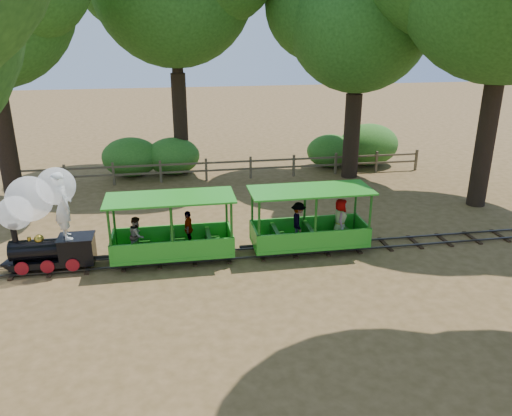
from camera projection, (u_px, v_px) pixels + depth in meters
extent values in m
plane|color=olive|center=(261.00, 254.00, 15.08)|extent=(90.00, 90.00, 0.00)
cube|color=#3F3D3A|center=(262.00, 256.00, 14.77)|extent=(22.00, 0.05, 0.05)
cube|color=#3F3D3A|center=(259.00, 248.00, 15.33)|extent=(22.00, 0.05, 0.05)
cube|color=#382314|center=(261.00, 254.00, 15.07)|extent=(0.12, 1.00, 0.05)
cube|color=#382314|center=(89.00, 266.00, 14.26)|extent=(0.12, 1.00, 0.05)
cube|color=#382314|center=(415.00, 242.00, 15.87)|extent=(0.12, 1.00, 0.05)
cube|color=black|center=(54.00, 261.00, 14.03)|extent=(2.25, 0.72, 0.18)
cylinder|color=black|center=(39.00, 249.00, 13.84)|extent=(1.43, 0.57, 0.57)
cylinder|color=black|center=(14.00, 234.00, 13.58)|extent=(0.16, 0.16, 0.45)
sphere|color=#AE8D29|center=(39.00, 239.00, 13.75)|extent=(0.27, 0.27, 0.27)
cylinder|color=#AE8D29|center=(29.00, 239.00, 13.70)|extent=(0.10, 0.10, 0.10)
cube|color=black|center=(77.00, 247.00, 14.01)|extent=(0.92, 0.72, 0.56)
cube|color=black|center=(76.00, 237.00, 13.90)|extent=(0.97, 0.78, 0.04)
cone|color=black|center=(8.00, 265.00, 13.84)|extent=(0.46, 0.65, 0.65)
cylinder|color=#AE8D29|center=(10.00, 248.00, 13.69)|extent=(0.10, 0.14, 0.14)
cylinder|color=maroon|center=(22.00, 269.00, 13.57)|extent=(0.37, 0.06, 0.37)
cylinder|color=maroon|center=(29.00, 257.00, 14.25)|extent=(0.37, 0.06, 0.37)
cylinder|color=maroon|center=(47.00, 267.00, 13.67)|extent=(0.37, 0.06, 0.37)
cylinder|color=maroon|center=(53.00, 255.00, 14.35)|extent=(0.37, 0.06, 0.37)
cylinder|color=maroon|center=(73.00, 265.00, 13.78)|extent=(0.37, 0.06, 0.37)
cylinder|color=maroon|center=(77.00, 254.00, 14.46)|extent=(0.37, 0.06, 0.37)
sphere|color=white|center=(15.00, 213.00, 13.44)|extent=(0.92, 0.92, 0.92)
sphere|color=white|center=(30.00, 199.00, 13.43)|extent=(1.23, 1.23, 1.23)
sphere|color=white|center=(56.00, 186.00, 13.49)|extent=(1.02, 1.02, 1.02)
imported|color=white|center=(63.00, 206.00, 13.48)|extent=(0.68, 0.81, 1.89)
cube|color=green|center=(173.00, 251.00, 14.55)|extent=(3.47, 1.33, 0.10)
cube|color=#195B14|center=(174.00, 255.00, 14.59)|extent=(3.12, 0.51, 0.14)
cube|color=green|center=(173.00, 250.00, 13.87)|extent=(3.47, 0.06, 0.51)
cube|color=green|center=(172.00, 233.00, 15.02)|extent=(3.47, 0.06, 0.51)
cube|color=green|center=(170.00, 198.00, 13.99)|extent=(3.62, 1.48, 0.05)
cylinder|color=#195B14|center=(110.00, 237.00, 13.45)|extent=(0.07, 0.07, 1.63)
cylinder|color=#195B14|center=(114.00, 221.00, 14.56)|extent=(0.07, 0.07, 1.63)
cylinder|color=#195B14|center=(232.00, 229.00, 13.98)|extent=(0.07, 0.07, 1.63)
cylinder|color=#195B14|center=(227.00, 214.00, 15.09)|extent=(0.07, 0.07, 1.63)
cube|color=#195B14|center=(136.00, 245.00, 14.29)|extent=(0.12, 1.12, 0.41)
cube|color=#195B14|center=(173.00, 243.00, 14.46)|extent=(0.12, 1.12, 0.41)
cube|color=#195B14|center=(209.00, 240.00, 14.63)|extent=(0.12, 1.12, 0.41)
cylinder|color=black|center=(134.00, 261.00, 14.08)|extent=(0.29, 0.06, 0.29)
cylinder|color=black|center=(135.00, 251.00, 14.72)|extent=(0.29, 0.06, 0.29)
cylinder|color=black|center=(212.00, 256.00, 14.43)|extent=(0.29, 0.06, 0.29)
cylinder|color=black|center=(210.00, 246.00, 15.08)|extent=(0.29, 0.06, 0.29)
imported|color=gray|center=(137.00, 235.00, 14.09)|extent=(0.49, 0.59, 1.11)
imported|color=gray|center=(188.00, 228.00, 14.59)|extent=(0.35, 0.67, 1.09)
cube|color=green|center=(309.00, 241.00, 15.21)|extent=(3.47, 1.33, 0.10)
cube|color=#195B14|center=(309.00, 245.00, 15.25)|extent=(3.12, 0.51, 0.14)
cube|color=green|center=(315.00, 240.00, 14.52)|extent=(3.47, 0.06, 0.51)
cube|color=green|center=(304.00, 224.00, 15.68)|extent=(3.47, 0.06, 0.51)
cube|color=green|center=(311.00, 190.00, 14.65)|extent=(3.62, 1.48, 0.05)
cylinder|color=#195B14|center=(259.00, 227.00, 14.10)|extent=(0.07, 0.07, 1.63)
cylinder|color=#195B14|center=(252.00, 212.00, 15.22)|extent=(0.07, 0.07, 1.63)
cylinder|color=#195B14|center=(370.00, 220.00, 14.63)|extent=(0.07, 0.07, 1.63)
cylinder|color=#195B14|center=(355.00, 206.00, 15.75)|extent=(0.07, 0.07, 1.63)
cube|color=#195B14|center=(276.00, 236.00, 14.95)|extent=(0.12, 1.12, 0.41)
cube|color=#195B14|center=(309.00, 233.00, 15.12)|extent=(0.12, 1.12, 0.41)
cube|color=#195B14|center=(342.00, 231.00, 15.28)|extent=(0.12, 1.12, 0.41)
cylinder|color=black|center=(276.00, 251.00, 14.73)|extent=(0.29, 0.06, 0.29)
cylinder|color=black|center=(271.00, 242.00, 15.38)|extent=(0.29, 0.06, 0.29)
cylinder|color=black|center=(347.00, 246.00, 15.09)|extent=(0.29, 0.06, 0.29)
cylinder|color=black|center=(340.00, 237.00, 15.73)|extent=(0.29, 0.06, 0.29)
imported|color=gray|center=(298.00, 221.00, 15.02)|extent=(0.55, 0.82, 1.18)
imported|color=gray|center=(340.00, 219.00, 14.98)|extent=(0.59, 0.73, 1.30)
cylinder|color=#2D2116|center=(7.00, 152.00, 18.55)|extent=(0.70, 0.70, 4.16)
cylinder|color=#2D2116|center=(180.00, 124.00, 22.77)|extent=(0.66, 0.66, 4.55)
cylinder|color=#2D2116|center=(176.00, 42.00, 21.54)|extent=(0.50, 0.50, 2.60)
cylinder|color=#2D2116|center=(352.00, 136.00, 22.26)|extent=(0.72, 0.72, 3.73)
cylinder|color=#2D2116|center=(356.00, 68.00, 21.25)|extent=(0.54, 0.54, 2.13)
sphere|color=#1D4916|center=(359.00, 19.00, 20.58)|extent=(6.00, 6.00, 6.00)
sphere|color=#1D4916|center=(321.00, 4.00, 21.13)|extent=(4.80, 4.80, 4.80)
cylinder|color=#2D2116|center=(484.00, 147.00, 18.52)|extent=(0.68, 0.68, 4.54)
cylinder|color=#2D2116|center=(500.00, 46.00, 17.30)|extent=(0.51, 0.51, 2.59)
cube|color=brown|center=(15.00, 178.00, 20.87)|extent=(0.10, 0.10, 1.00)
cube|color=brown|center=(65.00, 176.00, 21.19)|extent=(0.10, 0.10, 1.00)
cube|color=brown|center=(114.00, 174.00, 21.51)|extent=(0.10, 0.10, 1.00)
cube|color=brown|center=(161.00, 172.00, 21.83)|extent=(0.10, 0.10, 1.00)
cube|color=brown|center=(206.00, 170.00, 22.15)|extent=(0.10, 0.10, 1.00)
cube|color=brown|center=(251.00, 168.00, 22.47)|extent=(0.10, 0.10, 1.00)
cube|color=brown|center=(294.00, 166.00, 22.79)|extent=(0.10, 0.10, 1.00)
cube|color=brown|center=(336.00, 164.00, 23.11)|extent=(0.10, 0.10, 1.00)
cube|color=brown|center=(376.00, 162.00, 23.43)|extent=(0.10, 0.10, 1.00)
cube|color=brown|center=(416.00, 160.00, 23.75)|extent=(0.10, 0.10, 1.00)
cube|color=brown|center=(228.00, 162.00, 22.21)|extent=(18.00, 0.06, 0.08)
cube|color=brown|center=(229.00, 170.00, 22.33)|extent=(18.00, 0.06, 0.08)
ellipsoid|color=#2D6B1E|center=(131.00, 157.00, 22.68)|extent=(2.58, 1.98, 1.78)
ellipsoid|color=#2D6B1E|center=(173.00, 156.00, 23.00)|extent=(2.47, 1.90, 1.71)
ellipsoid|color=#2D6B1E|center=(330.00, 151.00, 24.24)|extent=(2.30, 1.77, 1.59)
ellipsoid|color=#2D6B1E|center=(368.00, 145.00, 24.47)|extent=(2.95, 2.27, 2.05)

